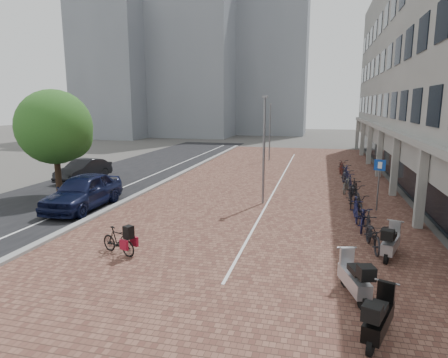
# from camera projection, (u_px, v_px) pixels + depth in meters

# --- Properties ---
(ground) EXTENTS (140.00, 140.00, 0.00)m
(ground) POSITION_uv_depth(u_px,v_px,m) (185.00, 243.00, 14.41)
(ground) COLOR #474442
(ground) RESTS_ON ground
(plaza_brick) EXTENTS (14.50, 42.00, 0.04)m
(plaza_brick) POSITION_uv_depth(u_px,v_px,m) (276.00, 183.00, 25.36)
(plaza_brick) COLOR brown
(plaza_brick) RESTS_ON ground
(street_asphalt) EXTENTS (8.00, 50.00, 0.03)m
(street_asphalt) POSITION_uv_depth(u_px,v_px,m) (123.00, 176.00, 27.97)
(street_asphalt) COLOR black
(street_asphalt) RESTS_ON ground
(curb) EXTENTS (0.35, 42.00, 0.14)m
(curb) POSITION_uv_depth(u_px,v_px,m) (174.00, 177.00, 27.03)
(curb) COLOR gray
(curb) RESTS_ON ground
(lane_line) EXTENTS (0.12, 44.00, 0.00)m
(lane_line) POSITION_uv_depth(u_px,v_px,m) (149.00, 177.00, 27.49)
(lane_line) COLOR white
(lane_line) RESTS_ON street_asphalt
(parking_line) EXTENTS (0.10, 30.00, 0.00)m
(parking_line) POSITION_uv_depth(u_px,v_px,m) (279.00, 183.00, 25.31)
(parking_line) COLOR white
(parking_line) RESTS_ON plaza_brick
(bg_towers) EXTENTS (33.00, 23.00, 32.00)m
(bg_towers) POSITION_uv_depth(u_px,v_px,m) (202.00, 47.00, 61.77)
(bg_towers) COLOR gray
(bg_towers) RESTS_ON ground
(car_navy) EXTENTS (2.17, 5.11, 1.72)m
(car_navy) POSITION_uv_depth(u_px,v_px,m) (83.00, 191.00, 19.03)
(car_navy) COLOR black
(car_navy) RESTS_ON ground
(car_dark) EXTENTS (1.90, 4.47, 1.43)m
(car_dark) POSITION_uv_depth(u_px,v_px,m) (84.00, 170.00, 26.05)
(car_dark) COLOR black
(car_dark) RESTS_ON ground
(hero_bike) EXTENTS (1.64, 0.99, 1.12)m
(hero_bike) POSITION_uv_depth(u_px,v_px,m) (118.00, 240.00, 13.24)
(hero_bike) COLOR black
(hero_bike) RESTS_ON ground
(scooter_front) EXTENTS (1.07, 1.81, 1.19)m
(scooter_front) POSITION_uv_depth(u_px,v_px,m) (391.00, 241.00, 12.88)
(scooter_front) COLOR #AEAFB4
(scooter_front) RESTS_ON ground
(scooter_mid) EXTENTS (1.09, 1.80, 1.18)m
(scooter_mid) POSITION_uv_depth(u_px,v_px,m) (379.00, 316.00, 8.33)
(scooter_mid) COLOR black
(scooter_mid) RESTS_ON ground
(scooter_back) EXTENTS (1.03, 1.86, 1.22)m
(scooter_back) POSITION_uv_depth(u_px,v_px,m) (354.00, 277.00, 10.20)
(scooter_back) COLOR #B4B3B9
(scooter_back) RESTS_ON ground
(parking_sign) EXTENTS (0.50, 0.23, 2.51)m
(parking_sign) POSITION_uv_depth(u_px,v_px,m) (379.00, 177.00, 18.39)
(parking_sign) COLOR slate
(parking_sign) RESTS_ON ground
(lamp_near) EXTENTS (0.12, 0.12, 5.44)m
(lamp_near) POSITION_uv_depth(u_px,v_px,m) (264.00, 152.00, 19.56)
(lamp_near) COLOR gray
(lamp_near) RESTS_ON ground
(lamp_far) EXTENTS (0.12, 0.12, 5.10)m
(lamp_far) POSITION_uv_depth(u_px,v_px,m) (270.00, 133.00, 34.92)
(lamp_far) COLOR gray
(lamp_far) RESTS_ON ground
(street_tree) EXTENTS (4.04, 4.04, 5.88)m
(street_tree) POSITION_uv_depth(u_px,v_px,m) (57.00, 129.00, 21.12)
(street_tree) COLOR #382619
(street_tree) RESTS_ON ground
(bike_row) EXTENTS (1.35, 18.13, 1.05)m
(bike_row) POSITION_uv_depth(u_px,v_px,m) (351.00, 188.00, 21.39)
(bike_row) COLOR black
(bike_row) RESTS_ON ground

